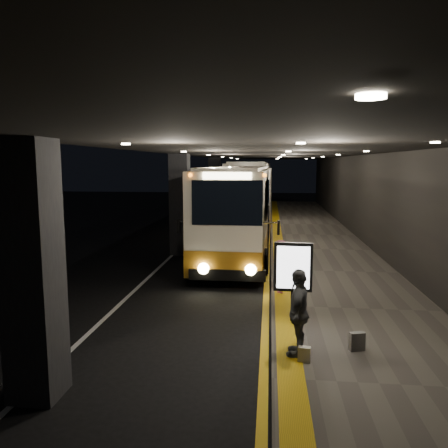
{
  "coord_description": "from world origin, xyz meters",
  "views": [
    {
      "loc": [
        2.42,
        -14.71,
        3.99
      ],
      "look_at": [
        0.69,
        1.64,
        1.7
      ],
      "focal_mm": 35.0,
      "sensor_mm": 36.0,
      "label": 1
    }
  ],
  "objects_px": {
    "passenger_waiting_grey": "(299,312)",
    "bag_plain": "(304,354)",
    "bag_polka": "(357,341)",
    "coach_main": "(240,214)",
    "passenger_boarding": "(282,266)",
    "coach_second": "(250,192)",
    "stanchion_post": "(285,265)",
    "info_sign": "(293,269)"
  },
  "relations": [
    {
      "from": "coach_main",
      "to": "bag_plain",
      "type": "xyz_separation_m",
      "value": [
        2.01,
        -10.86,
        -1.49
      ]
    },
    {
      "from": "coach_second",
      "to": "bag_polka",
      "type": "distance_m",
      "value": 23.76
    },
    {
      "from": "passenger_waiting_grey",
      "to": "stanchion_post",
      "type": "distance_m",
      "value": 5.69
    },
    {
      "from": "passenger_waiting_grey",
      "to": "passenger_boarding",
      "type": "bearing_deg",
      "value": -166.66
    },
    {
      "from": "bag_plain",
      "to": "bag_polka",
      "type": "bearing_deg",
      "value": 29.76
    },
    {
      "from": "bag_polka",
      "to": "bag_plain",
      "type": "relative_size",
      "value": 1.28
    },
    {
      "from": "bag_plain",
      "to": "info_sign",
      "type": "bearing_deg",
      "value": 93.34
    },
    {
      "from": "coach_main",
      "to": "coach_second",
      "type": "xyz_separation_m",
      "value": [
        -0.15,
        13.26,
        0.11
      ]
    },
    {
      "from": "coach_main",
      "to": "passenger_boarding",
      "type": "relative_size",
      "value": 7.6
    },
    {
      "from": "coach_second",
      "to": "passenger_waiting_grey",
      "type": "relative_size",
      "value": 7.12
    },
    {
      "from": "passenger_waiting_grey",
      "to": "bag_plain",
      "type": "distance_m",
      "value": 0.81
    },
    {
      "from": "bag_plain",
      "to": "stanchion_post",
      "type": "bearing_deg",
      "value": 91.66
    },
    {
      "from": "coach_main",
      "to": "passenger_boarding",
      "type": "distance_m",
      "value": 6.49
    },
    {
      "from": "coach_second",
      "to": "coach_main",
      "type": "bearing_deg",
      "value": -88.43
    },
    {
      "from": "passenger_waiting_grey",
      "to": "coach_main",
      "type": "bearing_deg",
      "value": -159.39
    },
    {
      "from": "coach_second",
      "to": "stanchion_post",
      "type": "xyz_separation_m",
      "value": [
        1.98,
        -18.15,
        -1.22
      ]
    },
    {
      "from": "coach_main",
      "to": "passenger_waiting_grey",
      "type": "bearing_deg",
      "value": -78.43
    },
    {
      "from": "coach_main",
      "to": "passenger_waiting_grey",
      "type": "distance_m",
      "value": 10.75
    },
    {
      "from": "passenger_waiting_grey",
      "to": "info_sign",
      "type": "height_order",
      "value": "info_sign"
    },
    {
      "from": "coach_second",
      "to": "bag_plain",
      "type": "distance_m",
      "value": 24.28
    },
    {
      "from": "coach_main",
      "to": "coach_second",
      "type": "height_order",
      "value": "coach_second"
    },
    {
      "from": "coach_second",
      "to": "bag_polka",
      "type": "xyz_separation_m",
      "value": [
        3.28,
        -23.49,
        -1.56
      ]
    },
    {
      "from": "bag_plain",
      "to": "info_sign",
      "type": "height_order",
      "value": "info_sign"
    },
    {
      "from": "passenger_waiting_grey",
      "to": "info_sign",
      "type": "distance_m",
      "value": 1.95
    },
    {
      "from": "coach_main",
      "to": "stanchion_post",
      "type": "relative_size",
      "value": 11.3
    },
    {
      "from": "coach_main",
      "to": "stanchion_post",
      "type": "xyz_separation_m",
      "value": [
        1.83,
        -4.88,
        -1.11
      ]
    },
    {
      "from": "stanchion_post",
      "to": "coach_main",
      "type": "bearing_deg",
      "value": 110.58
    },
    {
      "from": "coach_main",
      "to": "passenger_boarding",
      "type": "bearing_deg",
      "value": -73.51
    },
    {
      "from": "passenger_boarding",
      "to": "bag_plain",
      "type": "relative_size",
      "value": 5.26
    },
    {
      "from": "passenger_waiting_grey",
      "to": "bag_polka",
      "type": "relative_size",
      "value": 4.61
    },
    {
      "from": "coach_main",
      "to": "stanchion_post",
      "type": "bearing_deg",
      "value": -68.06
    },
    {
      "from": "coach_second",
      "to": "passenger_waiting_grey",
      "type": "distance_m",
      "value": 23.92
    },
    {
      "from": "bag_polka",
      "to": "bag_plain",
      "type": "xyz_separation_m",
      "value": [
        -1.12,
        -0.64,
        -0.04
      ]
    },
    {
      "from": "info_sign",
      "to": "passenger_waiting_grey",
      "type": "bearing_deg",
      "value": -86.31
    },
    {
      "from": "bag_polka",
      "to": "bag_plain",
      "type": "height_order",
      "value": "bag_polka"
    },
    {
      "from": "coach_main",
      "to": "info_sign",
      "type": "xyz_separation_m",
      "value": [
        1.88,
        -8.66,
        -0.32
      ]
    },
    {
      "from": "passenger_boarding",
      "to": "bag_polka",
      "type": "relative_size",
      "value": 4.12
    },
    {
      "from": "coach_second",
      "to": "stanchion_post",
      "type": "relative_size",
      "value": 11.86
    },
    {
      "from": "coach_second",
      "to": "bag_polka",
      "type": "bearing_deg",
      "value": -81.13
    },
    {
      "from": "bag_polka",
      "to": "info_sign",
      "type": "bearing_deg",
      "value": 128.72
    },
    {
      "from": "passenger_waiting_grey",
      "to": "bag_plain",
      "type": "height_order",
      "value": "passenger_waiting_grey"
    },
    {
      "from": "coach_second",
      "to": "stanchion_post",
      "type": "distance_m",
      "value": 18.29
    }
  ]
}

